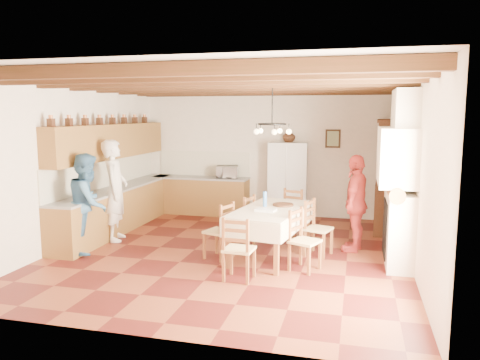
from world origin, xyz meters
name	(u,v)px	position (x,y,z in m)	size (l,w,h in m)	color
floor	(230,253)	(0.00, 0.00, -0.01)	(6.00, 6.50, 0.02)	#471410
ceiling	(230,78)	(0.00, 0.00, 3.01)	(6.00, 6.50, 0.02)	silver
wall_back	(266,152)	(0.00, 3.26, 1.50)	(6.00, 0.02, 3.00)	#F0E0CC
wall_front	(147,203)	(0.00, -3.26, 1.50)	(6.00, 0.02, 3.00)	#F0E0CC
wall_left	(75,163)	(-3.01, 0.00, 1.50)	(0.02, 6.50, 3.00)	#F0E0CC
wall_right	(416,173)	(3.01, 0.00, 1.50)	(0.02, 6.50, 3.00)	#F0E0CC
ceiling_beams	(230,84)	(0.00, 0.00, 2.91)	(6.00, 6.30, 0.16)	#32220E
lower_cabinets_left	(120,209)	(-2.70, 1.05, 0.43)	(0.60, 4.30, 0.86)	brown
lower_cabinets_back	(201,196)	(-1.55, 2.95, 0.43)	(2.30, 0.60, 0.86)	brown
countertop_left	(119,188)	(-2.70, 1.05, 0.88)	(0.62, 4.30, 0.04)	slate
countertop_back	(201,178)	(-1.55, 2.95, 0.88)	(2.34, 0.62, 0.04)	slate
backsplash_left	(106,172)	(-2.98, 1.05, 1.20)	(0.03, 4.30, 0.60)	beige
backsplash_back	(204,163)	(-1.55, 3.23, 1.20)	(2.30, 0.03, 0.60)	beige
upper_cabinets	(112,141)	(-2.83, 1.05, 1.85)	(0.35, 4.20, 0.70)	brown
fireplace	(395,177)	(2.72, 0.20, 1.40)	(0.56, 1.60, 2.80)	beige
wall_picture	(333,139)	(1.55, 3.23, 1.85)	(0.34, 0.03, 0.42)	#2E2014
refrigerator	(288,180)	(0.55, 3.12, 0.88)	(0.88, 0.72, 1.76)	white
hutch	(389,176)	(2.75, 2.27, 1.15)	(0.53, 1.27, 2.30)	#36150D
dining_table	(271,213)	(0.73, -0.05, 0.75)	(1.28, 2.05, 0.84)	silver
chandelier	(272,124)	(0.73, -0.05, 2.25)	(0.47, 0.47, 0.03)	black
chair_left_near	(219,230)	(-0.10, -0.35, 0.48)	(0.42, 0.40, 0.96)	brown
chair_left_far	(241,221)	(0.09, 0.42, 0.48)	(0.42, 0.40, 0.96)	brown
chair_right_near	(305,240)	(1.37, -0.61, 0.48)	(0.42, 0.40, 0.96)	brown
chair_right_far	(319,228)	(1.51, 0.24, 0.48)	(0.42, 0.40, 0.96)	brown
chair_end_near	(239,248)	(0.48, -1.27, 0.48)	(0.42, 0.40, 0.96)	brown
chair_end_far	(289,214)	(0.86, 1.20, 0.48)	(0.42, 0.40, 0.96)	brown
person_man	(115,190)	(-2.35, 0.27, 0.97)	(0.71, 0.46, 1.94)	silver
person_woman_blue	(88,203)	(-2.41, -0.56, 0.87)	(0.85, 0.66, 1.75)	teal
person_woman_red	(356,203)	(2.11, 0.67, 0.86)	(1.01, 0.42, 1.72)	#AE302B
microwave	(227,172)	(-0.88, 2.95, 1.04)	(0.51, 0.35, 0.28)	silver
fridge_vase	(289,136)	(0.55, 3.12, 1.91)	(0.29, 0.29, 0.30)	#36150D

